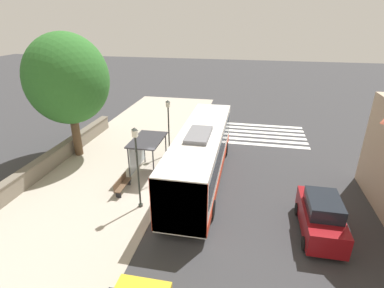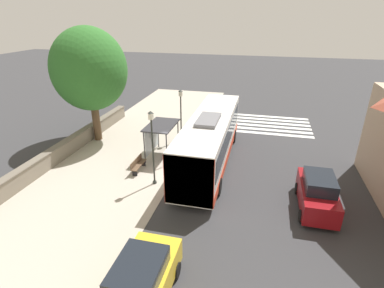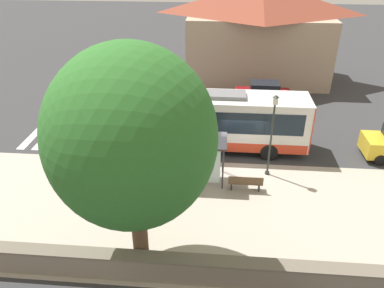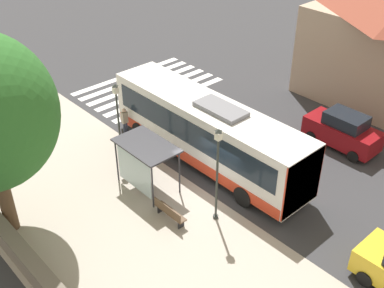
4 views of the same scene
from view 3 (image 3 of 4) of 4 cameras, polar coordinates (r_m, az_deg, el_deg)
name	(u,v)px [view 3 (image 3 of 4)]	position (r m, az deg, el deg)	size (l,w,h in m)	color
ground_plane	(242,164)	(21.64, 7.58, -2.99)	(120.00, 120.00, 0.00)	#353538
sidewalk_plaza	(245,214)	(17.97, 8.03, -10.56)	(9.00, 44.00, 0.02)	#ADA393
crosswalk_stripes	(83,119)	(27.77, -16.34, 3.61)	(9.00, 5.25, 0.01)	silver
stone_wall	(250,274)	(14.65, 8.83, -18.94)	(0.60, 20.00, 1.14)	slate
background_building	(258,31)	(34.17, 10.06, 16.53)	(7.37, 12.55, 8.22)	tan
bus	(207,120)	(22.31, 2.35, 3.73)	(2.67, 11.82, 3.58)	silver
bus_shelter	(197,147)	(18.95, 0.70, -0.51)	(1.89, 3.05, 2.42)	#2D2D33
pedestrian	(121,141)	(22.01, -10.84, 0.39)	(0.34, 0.23, 1.73)	#2D3347
bench	(245,182)	(19.24, 8.15, -5.83)	(0.40, 1.75, 0.88)	brown
street_lamp_near	(272,130)	(19.61, 12.10, 2.17)	(0.28, 0.28, 4.63)	#2D332D
street_lamp_far	(140,130)	(19.79, -7.96, 2.06)	(0.28, 0.28, 4.21)	#2D332D
shade_tree	(131,138)	(12.27, -9.23, 0.86)	(5.64, 5.64, 8.79)	brown
parked_car_far_lane	(263,96)	(28.70, 10.70, 7.24)	(1.83, 4.05, 2.01)	maroon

